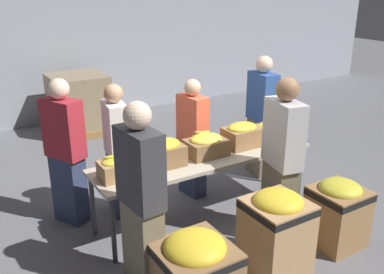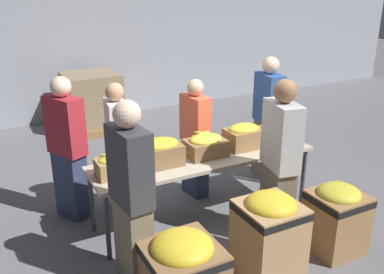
{
  "view_description": "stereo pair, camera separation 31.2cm",
  "coord_description": "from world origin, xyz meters",
  "px_view_note": "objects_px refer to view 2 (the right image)",
  "views": [
    {
      "loc": [
        -2.43,
        -3.7,
        2.63
      ],
      "look_at": [
        -0.08,
        0.13,
        0.97
      ],
      "focal_mm": 40.0,
      "sensor_mm": 36.0,
      "label": 1
    },
    {
      "loc": [
        -2.16,
        -3.85,
        2.63
      ],
      "look_at": [
        -0.08,
        0.13,
        0.97
      ],
      "focal_mm": 40.0,
      "sensor_mm": 36.0,
      "label": 2
    }
  ],
  "objects_px": {
    "banana_box_1": "(160,151)",
    "banana_box_0": "(118,165)",
    "volunteer_1": "(132,198)",
    "banana_box_4": "(274,132)",
    "donation_bin_2": "(336,216)",
    "volunteer_5": "(267,119)",
    "sorting_table": "(204,161)",
    "banana_box_3": "(244,136)",
    "volunteer_3": "(280,164)",
    "banana_box_2": "(206,145)",
    "volunteer_0": "(68,150)",
    "donation_bin_1": "(269,233)",
    "volunteer_2": "(118,150)",
    "volunteer_4": "(195,139)",
    "pallet_stack_0": "(92,102)",
    "donation_bin_0": "(182,269)"
  },
  "relations": [
    {
      "from": "banana_box_3",
      "to": "volunteer_1",
      "type": "relative_size",
      "value": 0.24
    },
    {
      "from": "sorting_table",
      "to": "banana_box_3",
      "type": "height_order",
      "value": "banana_box_3"
    },
    {
      "from": "banana_box_2",
      "to": "volunteer_2",
      "type": "relative_size",
      "value": 0.29
    },
    {
      "from": "donation_bin_2",
      "to": "pallet_stack_0",
      "type": "xyz_separation_m",
      "value": [
        -1.17,
        4.85,
        0.13
      ]
    },
    {
      "from": "banana_box_2",
      "to": "volunteer_0",
      "type": "relative_size",
      "value": 0.27
    },
    {
      "from": "banana_box_3",
      "to": "banana_box_4",
      "type": "relative_size",
      "value": 0.91
    },
    {
      "from": "volunteer_3",
      "to": "volunteer_4",
      "type": "xyz_separation_m",
      "value": [
        -0.29,
        1.28,
        -0.11
      ]
    },
    {
      "from": "banana_box_1",
      "to": "banana_box_0",
      "type": "bearing_deg",
      "value": -175.36
    },
    {
      "from": "banana_box_2",
      "to": "banana_box_4",
      "type": "distance_m",
      "value": 0.97
    },
    {
      "from": "volunteer_3",
      "to": "volunteer_5",
      "type": "relative_size",
      "value": 1.03
    },
    {
      "from": "banana_box_1",
      "to": "volunteer_2",
      "type": "height_order",
      "value": "volunteer_2"
    },
    {
      "from": "volunteer_4",
      "to": "donation_bin_1",
      "type": "relative_size",
      "value": 1.83
    },
    {
      "from": "banana_box_1",
      "to": "volunteer_5",
      "type": "xyz_separation_m",
      "value": [
        1.84,
        0.56,
        -0.07
      ]
    },
    {
      "from": "donation_bin_1",
      "to": "banana_box_4",
      "type": "bearing_deg",
      "value": 51.49
    },
    {
      "from": "sorting_table",
      "to": "volunteer_3",
      "type": "bearing_deg",
      "value": -57.31
    },
    {
      "from": "banana_box_0",
      "to": "volunteer_0",
      "type": "distance_m",
      "value": 0.82
    },
    {
      "from": "volunteer_0",
      "to": "donation_bin_2",
      "type": "relative_size",
      "value": 2.3
    },
    {
      "from": "sorting_table",
      "to": "banana_box_4",
      "type": "xyz_separation_m",
      "value": [
        1.0,
        0.03,
        0.16
      ]
    },
    {
      "from": "banana_box_1",
      "to": "volunteer_1",
      "type": "xyz_separation_m",
      "value": [
        -0.59,
        -0.75,
        -0.05
      ]
    },
    {
      "from": "sorting_table",
      "to": "donation_bin_0",
      "type": "height_order",
      "value": "sorting_table"
    },
    {
      "from": "banana_box_0",
      "to": "volunteer_1",
      "type": "xyz_separation_m",
      "value": [
        -0.11,
        -0.71,
        -0.01
      ]
    },
    {
      "from": "banana_box_1",
      "to": "volunteer_5",
      "type": "height_order",
      "value": "volunteer_5"
    },
    {
      "from": "banana_box_3",
      "to": "volunteer_1",
      "type": "bearing_deg",
      "value": -155.68
    },
    {
      "from": "volunteer_2",
      "to": "volunteer_3",
      "type": "height_order",
      "value": "volunteer_3"
    },
    {
      "from": "volunteer_2",
      "to": "volunteer_4",
      "type": "height_order",
      "value": "volunteer_2"
    },
    {
      "from": "banana_box_1",
      "to": "volunteer_1",
      "type": "distance_m",
      "value": 0.95
    },
    {
      "from": "sorting_table",
      "to": "pallet_stack_0",
      "type": "bearing_deg",
      "value": 94.56
    },
    {
      "from": "banana_box_2",
      "to": "volunteer_4",
      "type": "bearing_deg",
      "value": 74.35
    },
    {
      "from": "banana_box_1",
      "to": "volunteer_4",
      "type": "height_order",
      "value": "volunteer_4"
    },
    {
      "from": "sorting_table",
      "to": "banana_box_2",
      "type": "relative_size",
      "value": 5.74
    },
    {
      "from": "banana_box_3",
      "to": "donation_bin_1",
      "type": "distance_m",
      "value": 1.39
    },
    {
      "from": "donation_bin_0",
      "to": "donation_bin_1",
      "type": "height_order",
      "value": "donation_bin_1"
    },
    {
      "from": "volunteer_2",
      "to": "donation_bin_1",
      "type": "relative_size",
      "value": 1.89
    },
    {
      "from": "volunteer_0",
      "to": "volunteer_5",
      "type": "bearing_deg",
      "value": 60.8
    },
    {
      "from": "banana_box_1",
      "to": "pallet_stack_0",
      "type": "distance_m",
      "value": 3.68
    },
    {
      "from": "volunteer_4",
      "to": "volunteer_5",
      "type": "relative_size",
      "value": 0.9
    },
    {
      "from": "banana_box_3",
      "to": "volunteer_4",
      "type": "xyz_separation_m",
      "value": [
        -0.36,
        0.53,
        -0.16
      ]
    },
    {
      "from": "volunteer_0",
      "to": "donation_bin_2",
      "type": "bearing_deg",
      "value": 23.18
    },
    {
      "from": "banana_box_2",
      "to": "volunteer_2",
      "type": "bearing_deg",
      "value": 144.93
    },
    {
      "from": "banana_box_4",
      "to": "donation_bin_2",
      "type": "xyz_separation_m",
      "value": [
        -0.12,
        -1.22,
        -0.49
      ]
    },
    {
      "from": "banana_box_3",
      "to": "sorting_table",
      "type": "bearing_deg",
      "value": -177.53
    },
    {
      "from": "donation_bin_1",
      "to": "volunteer_4",
      "type": "bearing_deg",
      "value": 85.05
    },
    {
      "from": "pallet_stack_0",
      "to": "sorting_table",
      "type": "bearing_deg",
      "value": -85.44
    },
    {
      "from": "banana_box_4",
      "to": "volunteer_0",
      "type": "distance_m",
      "value": 2.45
    },
    {
      "from": "donation_bin_1",
      "to": "pallet_stack_0",
      "type": "distance_m",
      "value": 4.86
    },
    {
      "from": "sorting_table",
      "to": "volunteer_5",
      "type": "xyz_separation_m",
      "value": [
        1.31,
        0.59,
        0.13
      ]
    },
    {
      "from": "sorting_table",
      "to": "volunteer_2",
      "type": "relative_size",
      "value": 1.64
    },
    {
      "from": "sorting_table",
      "to": "banana_box_3",
      "type": "bearing_deg",
      "value": 2.47
    },
    {
      "from": "pallet_stack_0",
      "to": "banana_box_2",
      "type": "bearing_deg",
      "value": -84.92
    },
    {
      "from": "banana_box_2",
      "to": "donation_bin_2",
      "type": "xyz_separation_m",
      "value": [
        0.84,
        -1.2,
        -0.5
      ]
    }
  ]
}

